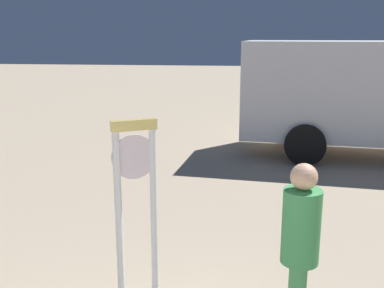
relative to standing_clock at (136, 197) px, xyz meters
name	(u,v)px	position (x,y,z in m)	size (l,w,h in m)	color
standing_clock	(136,197)	(0.00, 0.00, 0.00)	(0.42, 0.29, 2.03)	white
person_near_clock	(300,248)	(1.54, -0.34, -0.28)	(0.33, 0.33, 1.75)	#489C58
box_truck_near	(381,93)	(4.10, 6.69, 0.23)	(6.83, 2.98, 2.65)	silver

